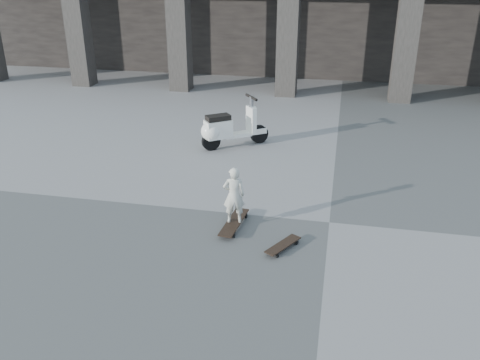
% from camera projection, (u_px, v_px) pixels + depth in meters
% --- Properties ---
extents(ground, '(90.00, 90.00, 0.00)m').
position_uv_depth(ground, '(329.00, 222.00, 8.74)').
color(ground, '#4E4E4B').
rests_on(ground, ground).
extents(longboard, '(0.33, 1.04, 0.10)m').
position_uv_depth(longboard, '(234.00, 223.00, 8.56)').
color(longboard, black).
rests_on(longboard, ground).
extents(skateboard_spare, '(0.52, 0.72, 0.09)m').
position_uv_depth(skateboard_spare, '(283.00, 245.00, 7.92)').
color(skateboard_spare, black).
rests_on(skateboard_spare, ground).
extents(child, '(0.40, 0.31, 0.98)m').
position_uv_depth(child, '(234.00, 195.00, 8.36)').
color(child, beige).
rests_on(child, longboard).
extents(scooter, '(1.46, 1.14, 1.19)m').
position_uv_depth(scooter, '(224.00, 129.00, 11.91)').
color(scooter, black).
rests_on(scooter, ground).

